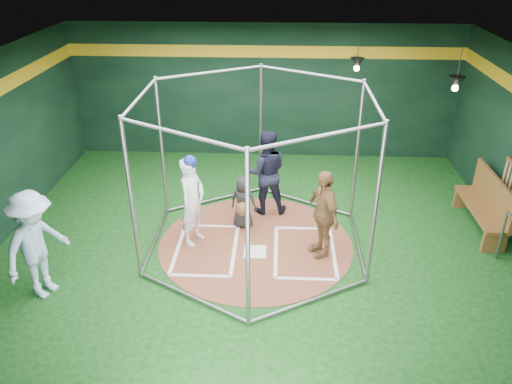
{
  "coord_description": "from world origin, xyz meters",
  "views": [
    {
      "loc": [
        0.41,
        -8.24,
        5.45
      ],
      "look_at": [
        0.0,
        0.1,
        1.1
      ],
      "focal_mm": 35.0,
      "sensor_mm": 36.0,
      "label": 1
    }
  ],
  "objects_px": {
    "visitor_leopard": "(323,213)",
    "batter_figure": "(192,200)",
    "dugout_bench": "(486,203)",
    "umpire": "(266,172)"
  },
  "relations": [
    {
      "from": "visitor_leopard",
      "to": "batter_figure",
      "type": "bearing_deg",
      "value": -120.01
    },
    {
      "from": "batter_figure",
      "to": "umpire",
      "type": "distance_m",
      "value": 1.88
    },
    {
      "from": "visitor_leopard",
      "to": "dugout_bench",
      "type": "xyz_separation_m",
      "value": [
        3.39,
        1.08,
        -0.28
      ]
    },
    {
      "from": "batter_figure",
      "to": "visitor_leopard",
      "type": "relative_size",
      "value": 1.07
    },
    {
      "from": "batter_figure",
      "to": "dugout_bench",
      "type": "bearing_deg",
      "value": 7.67
    },
    {
      "from": "batter_figure",
      "to": "visitor_leopard",
      "type": "height_order",
      "value": "batter_figure"
    },
    {
      "from": "visitor_leopard",
      "to": "umpire",
      "type": "bearing_deg",
      "value": -168.43
    },
    {
      "from": "visitor_leopard",
      "to": "umpire",
      "type": "distance_m",
      "value": 1.92
    },
    {
      "from": "visitor_leopard",
      "to": "dugout_bench",
      "type": "relative_size",
      "value": 0.87
    },
    {
      "from": "batter_figure",
      "to": "visitor_leopard",
      "type": "xyz_separation_m",
      "value": [
        2.46,
        -0.29,
        -0.05
      ]
    }
  ]
}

